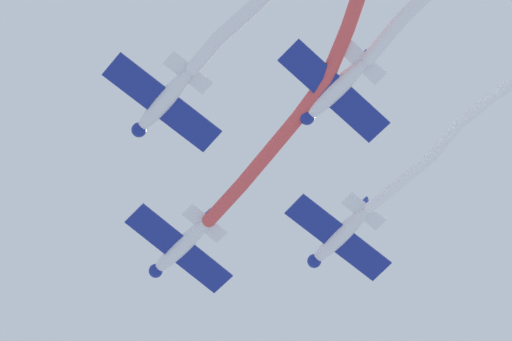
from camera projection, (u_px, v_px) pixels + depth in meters
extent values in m
ellipsoid|color=silver|center=(181.00, 246.00, 62.47)|extent=(5.21, 1.66, 1.05)
sphere|color=navy|center=(156.00, 271.00, 63.23)|extent=(0.99, 0.99, 0.89)
ellipsoid|color=#1E2847|center=(175.00, 250.00, 63.03)|extent=(1.36, 0.85, 0.56)
cube|color=navy|center=(179.00, 249.00, 62.40)|extent=(2.64, 7.61, 0.14)
cube|color=silver|center=(205.00, 223.00, 61.88)|extent=(1.32, 3.01, 0.12)
cube|color=navy|center=(204.00, 220.00, 62.41)|extent=(1.17, 0.28, 1.44)
cylinder|color=#DB4C4C|center=(225.00, 203.00, 61.08)|extent=(3.18, 1.00, 0.89)
cylinder|color=#DB4C4C|center=(255.00, 169.00, 60.06)|extent=(2.78, 0.88, 0.87)
cylinder|color=#DB4C4C|center=(284.00, 135.00, 59.18)|extent=(2.89, 0.92, 1.02)
cylinder|color=#DB4C4C|center=(313.00, 98.00, 58.21)|extent=(2.97, 1.01, 0.97)
cylinder|color=#DB4C4C|center=(337.00, 54.00, 56.89)|extent=(3.37, 1.75, 1.06)
cylinder|color=#DB4C4C|center=(357.00, 0.00, 55.62)|extent=(3.48, 1.88, 1.19)
sphere|color=#DB4C4C|center=(209.00, 220.00, 61.62)|extent=(0.84, 0.84, 0.84)
sphere|color=#DB4C4C|center=(241.00, 185.00, 60.54)|extent=(0.84, 0.84, 0.84)
sphere|color=#DB4C4C|center=(269.00, 152.00, 59.57)|extent=(0.84, 0.84, 0.84)
sphere|color=#DB4C4C|center=(299.00, 117.00, 58.78)|extent=(0.84, 0.84, 0.84)
sphere|color=#DB4C4C|center=(327.00, 78.00, 57.63)|extent=(0.84, 0.84, 0.84)
sphere|color=#DB4C4C|center=(348.00, 29.00, 56.15)|extent=(0.84, 0.84, 0.84)
ellipsoid|color=silver|center=(165.00, 100.00, 57.86)|extent=(5.18, 1.41, 1.05)
sphere|color=navy|center=(139.00, 130.00, 58.66)|extent=(0.95, 0.95, 0.89)
ellipsoid|color=#1E2847|center=(159.00, 106.00, 58.42)|extent=(1.33, 0.79, 0.56)
cube|color=navy|center=(163.00, 103.00, 57.79)|extent=(2.27, 7.55, 0.14)
cube|color=silver|center=(188.00, 73.00, 57.24)|extent=(1.18, 2.97, 0.12)
cube|color=navy|center=(188.00, 71.00, 57.77)|extent=(1.17, 0.22, 1.44)
cylinder|color=white|center=(205.00, 54.00, 56.76)|extent=(2.43, 1.02, 1.17)
cylinder|color=white|center=(236.00, 23.00, 56.20)|extent=(2.84, 1.34, 0.92)
sphere|color=white|center=(193.00, 69.00, 56.97)|extent=(0.83, 0.83, 0.83)
sphere|color=white|center=(218.00, 38.00, 56.55)|extent=(0.83, 0.83, 0.83)
sphere|color=white|center=(254.00, 7.00, 55.85)|extent=(0.83, 0.83, 0.83)
ellipsoid|color=silver|center=(340.00, 235.00, 62.48)|extent=(5.18, 1.41, 1.05)
sphere|color=navy|center=(314.00, 261.00, 63.27)|extent=(0.95, 0.95, 0.89)
ellipsoid|color=#1E2847|center=(333.00, 239.00, 63.04)|extent=(1.33, 0.79, 0.56)
cube|color=navy|center=(339.00, 238.00, 62.41)|extent=(2.28, 7.56, 0.14)
cube|color=silver|center=(364.00, 211.00, 61.86)|extent=(1.18, 2.97, 0.12)
cube|color=navy|center=(362.00, 208.00, 62.39)|extent=(1.17, 0.22, 1.44)
cylinder|color=white|center=(384.00, 196.00, 61.25)|extent=(2.57, 1.11, 0.72)
cylinder|color=white|center=(416.00, 170.00, 60.68)|extent=(2.60, 1.17, 0.93)
cylinder|color=white|center=(445.00, 141.00, 60.28)|extent=(2.67, 0.80, 1.19)
cylinder|color=white|center=(476.00, 111.00, 59.80)|extent=(2.60, 1.12, 0.78)
cylinder|color=white|center=(509.00, 86.00, 59.18)|extent=(2.40, 1.27, 0.69)
sphere|color=white|center=(369.00, 208.00, 61.59)|extent=(0.66, 0.66, 0.66)
sphere|color=white|center=(400.00, 183.00, 60.91)|extent=(0.66, 0.66, 0.66)
sphere|color=white|center=(432.00, 157.00, 60.45)|extent=(0.66, 0.66, 0.66)
sphere|color=white|center=(459.00, 124.00, 60.11)|extent=(0.66, 0.66, 0.66)
sphere|color=white|center=(492.00, 97.00, 59.49)|extent=(0.66, 0.66, 0.66)
ellipsoid|color=silver|center=(337.00, 89.00, 57.77)|extent=(5.21, 1.64, 1.05)
sphere|color=navy|center=(307.00, 118.00, 58.54)|extent=(0.99, 0.99, 0.89)
ellipsoid|color=#1E2847|center=(328.00, 94.00, 58.33)|extent=(1.35, 0.84, 0.56)
cube|color=navy|center=(335.00, 92.00, 57.70)|extent=(2.61, 7.60, 0.14)
cube|color=silver|center=(363.00, 63.00, 57.18)|extent=(1.31, 3.00, 0.12)
cube|color=navy|center=(361.00, 61.00, 57.71)|extent=(1.17, 0.28, 1.44)
cylinder|color=white|center=(385.00, 39.00, 56.28)|extent=(3.07, 0.85, 1.05)
sphere|color=white|center=(369.00, 58.00, 56.92)|extent=(0.79, 0.79, 0.79)
sphere|color=white|center=(402.00, 18.00, 55.64)|extent=(0.79, 0.79, 0.79)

